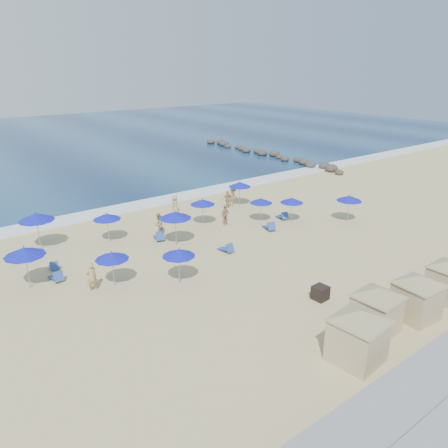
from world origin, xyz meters
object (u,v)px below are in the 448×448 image
(cabana_1, at_px, (377,304))
(beachgoer_1, at_px, (158,224))
(umbrella_8, at_px, (240,184))
(beachgoer_3, at_px, (233,197))
(rock_jetty, at_px, (267,154))
(umbrella_4, at_px, (107,216))
(umbrella_5, at_px, (175,215))
(beachgoer_2, at_px, (225,215))
(umbrella_2, at_px, (36,217))
(umbrella_10, at_px, (349,198))
(umbrella_1, at_px, (112,256))
(umbrella_6, at_px, (202,202))
(cabana_0, at_px, (359,329))
(beachgoer_0, at_px, (92,277))
(umbrella_9, at_px, (292,200))
(trash_bin, at_px, (320,293))
(umbrella_7, at_px, (261,201))
(beachgoer_4, at_px, (175,204))
(umbrella_3, at_px, (179,253))
(cabana_2, at_px, (418,291))
(beachgoer_5, at_px, (228,199))
(umbrella_0, at_px, (24,252))

(cabana_1, xyz_separation_m, beachgoer_1, (-2.02, 17.10, -0.60))
(umbrella_8, bearing_deg, beachgoer_3, 154.10)
(rock_jetty, height_order, umbrella_4, umbrella_4)
(umbrella_5, bearing_deg, beachgoer_2, 13.08)
(umbrella_2, distance_m, umbrella_10, 23.19)
(cabana_1, xyz_separation_m, umbrella_10, (11.47, 10.42, 0.55))
(umbrella_1, height_order, umbrella_4, umbrella_4)
(cabana_1, distance_m, umbrella_6, 17.00)
(umbrella_5, xyz_separation_m, beachgoer_3, (8.71, 4.55, -1.38))
(cabana_1, distance_m, umbrella_5, 14.90)
(umbrella_4, relative_size, umbrella_5, 0.87)
(cabana_0, height_order, umbrella_10, cabana_0)
(beachgoer_0, bearing_deg, umbrella_9, -175.21)
(trash_bin, relative_size, umbrella_7, 0.37)
(cabana_0, height_order, umbrella_6, cabana_0)
(beachgoer_0, height_order, beachgoer_3, beachgoer_3)
(beachgoer_4, bearing_deg, umbrella_3, 29.70)
(cabana_2, relative_size, beachgoer_5, 2.57)
(beachgoer_4, bearing_deg, umbrella_1, 13.08)
(trash_bin, bearing_deg, umbrella_9, 48.48)
(umbrella_8, distance_m, umbrella_10, 9.56)
(umbrella_4, relative_size, beachgoer_5, 1.40)
(umbrella_2, height_order, umbrella_9, umbrella_2)
(trash_bin, relative_size, beachgoer_1, 0.44)
(beachgoer_2, relative_size, beachgoer_3, 0.95)
(rock_jetty, xyz_separation_m, umbrella_6, (-22.58, -17.08, 1.57))
(umbrella_2, relative_size, umbrella_10, 1.18)
(rock_jetty, bearing_deg, beachgoer_3, -140.25)
(rock_jetty, height_order, umbrella_1, umbrella_1)
(cabana_2, height_order, beachgoer_1, cabana_2)
(beachgoer_5, bearing_deg, umbrella_10, 142.32)
(umbrella_1, bearing_deg, umbrella_3, -30.94)
(umbrella_2, bearing_deg, umbrella_6, -13.98)
(umbrella_9, bearing_deg, umbrella_0, 176.32)
(umbrella_1, distance_m, umbrella_5, 6.74)
(umbrella_0, xyz_separation_m, beachgoer_3, (18.62, 4.84, -1.39))
(trash_bin, xyz_separation_m, beachgoer_5, (5.82, 15.62, 0.42))
(cabana_2, bearing_deg, umbrella_9, 69.05)
(trash_bin, height_order, umbrella_2, umbrella_2)
(beachgoer_4, bearing_deg, beachgoer_5, 132.09)
(umbrella_1, bearing_deg, beachgoer_3, 27.22)
(beachgoer_5, bearing_deg, umbrella_3, 61.59)
(umbrella_1, bearing_deg, cabana_2, -49.23)
(cabana_0, height_order, beachgoer_1, cabana_0)
(rock_jetty, relative_size, trash_bin, 35.02)
(rock_jetty, xyz_separation_m, umbrella_9, (-16.55, -20.78, 1.47))
(cabana_1, distance_m, umbrella_2, 22.06)
(rock_jetty, xyz_separation_m, umbrella_4, (-29.90, -15.84, 1.58))
(beachgoer_0, bearing_deg, cabana_1, 128.07)
(cabana_1, bearing_deg, trash_bin, 85.77)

